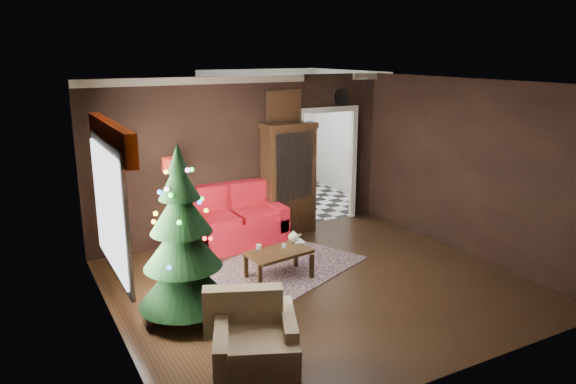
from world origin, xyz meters
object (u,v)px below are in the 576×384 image
floor_lamp (172,206)px  kitchen_table (283,190)px  armchair (256,341)px  loveseat (235,217)px  teapot (293,237)px  christmas_tree (182,238)px  curio_cabinet (288,181)px  coffee_table (279,264)px  wall_clock (341,97)px

floor_lamp → kitchen_table: (2.85, 1.63, -0.46)m
armchair → kitchen_table: size_ratio=1.16×
loveseat → teapot: (0.38, -1.36, 0.00)m
christmas_tree → kitchen_table: christmas_tree is taller
curio_cabinet → armchair: 4.70m
curio_cabinet → christmas_tree: (-2.70, -2.33, 0.10)m
curio_cabinet → coffee_table: (-1.13, -1.80, -0.73)m
armchair → teapot: bearing=77.0°
wall_clock → floor_lamp: bearing=-173.6°
loveseat → armchair: loveseat is taller
curio_cabinet → teapot: size_ratio=10.66×
loveseat → curio_cabinet: curio_cabinet is taller
loveseat → christmas_tree: size_ratio=0.79×
christmas_tree → teapot: (1.93, 0.75, -0.55)m
floor_lamp → coffee_table: 2.01m
coffee_table → kitchen_table: kitchen_table is taller
coffee_table → wall_clock: (2.33, 1.98, 2.16)m
loveseat → kitchen_table: size_ratio=2.27×
armchair → christmas_tree: bearing=120.2°
coffee_table → curio_cabinet: bearing=57.7°
coffee_table → teapot: teapot is taller
curio_cabinet → teapot: 1.81m
teapot → wall_clock: (1.97, 1.76, 1.88)m
curio_cabinet → kitchen_table: 1.67m
curio_cabinet → teapot: (-0.77, -1.58, -0.45)m
curio_cabinet → wall_clock: wall_clock is taller
curio_cabinet → floor_lamp: 2.21m
christmas_tree → wall_clock: 4.83m
loveseat → christmas_tree: 2.68m
loveseat → wall_clock: (2.35, 0.40, 1.88)m
armchair → floor_lamp: bearing=108.5°
loveseat → coffee_table: (0.02, -1.58, -0.28)m
coffee_table → kitchen_table: 3.69m
christmas_tree → floor_lamp: bearing=76.7°
armchair → wall_clock: (3.70, 4.13, 1.92)m
kitchen_table → loveseat: bearing=-137.5°
loveseat → curio_cabinet: size_ratio=0.89×
christmas_tree → coffee_table: bearing=18.9°
wall_clock → kitchen_table: 2.43m
christmas_tree → coffee_table: christmas_tree is taller
teapot → kitchen_table: 3.33m
christmas_tree → wall_clock: wall_clock is taller
loveseat → floor_lamp: bearing=179.1°
loveseat → coffee_table: 1.60m
curio_cabinet → wall_clock: (1.20, 0.18, 1.43)m
christmas_tree → wall_clock: (3.90, 2.51, 1.33)m
teapot → wall_clock: size_ratio=0.56×
loveseat → wall_clock: size_ratio=5.31×
christmas_tree → coffee_table: size_ratio=2.37×
christmas_tree → coffee_table: 1.86m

